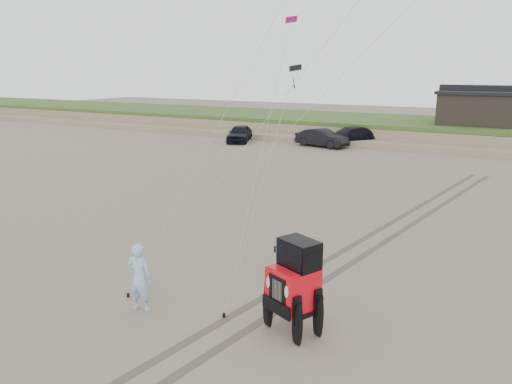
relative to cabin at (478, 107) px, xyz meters
The scene contains 11 objects.
ground 37.20m from the cabin, 93.09° to the right, with size 160.00×160.00×0.00m, color #6B6054.
dune_ridge 3.18m from the cabin, 165.96° to the left, with size 160.00×14.25×1.73m.
cabin is the anchor object (origin of this frame).
truck_a 20.79m from the cabin, 153.93° to the right, with size 1.80×4.48×1.53m, color black.
truck_b 13.88m from the cabin, 143.57° to the right, with size 1.60×4.58×1.51m, color black.
truck_c 11.35m from the cabin, 147.11° to the right, with size 2.18×5.35×1.55m, color black.
jeep 37.08m from the cabin, 89.69° to the right, with size 2.19×5.07×1.89m, color red, non-canonical shape.
man 38.29m from the cabin, 95.80° to the right, with size 0.69×0.46×1.90m, color #7F96C4.
stake_main 38.06m from the cabin, 97.16° to the right, with size 0.08×0.08×0.12m, color black.
stake_aux 37.45m from the cabin, 92.57° to the right, with size 0.08×0.08×0.12m, color black.
tire_tracks 29.18m from the cabin, 90.00° to the right, with size 5.22×29.74×0.01m.
Camera 1 is at (7.01, -10.23, 6.35)m, focal length 35.00 mm.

